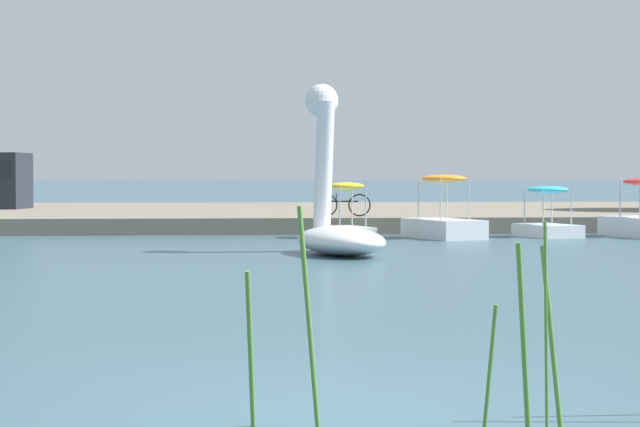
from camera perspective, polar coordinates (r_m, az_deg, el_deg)
The scene contains 8 objects.
ground_plane at distance 8.21m, azimuth 1.30°, elevation -9.64°, with size 655.20×655.20×0.00m, color #385966.
shore_bank_far at distance 40.80m, azimuth -3.50°, elevation -0.08°, with size 128.30×18.26×0.46m, color slate.
swan_boat at distance 23.97m, azimuth 0.81°, elevation -0.09°, with size 2.29×3.47×3.59m.
pedal_boat_yellow at distance 30.22m, azimuth 1.29°, elevation -0.28°, with size 1.48×2.01×1.45m.
pedal_boat_orange at distance 30.14m, azimuth 6.10°, elevation -0.33°, with size 1.97×2.67×1.65m.
pedal_boat_cyan at distance 31.22m, azimuth 11.14°, elevation -0.30°, with size 1.59×2.08×1.35m.
bicycle_parked at distance 33.12m, azimuth 1.13°, elevation 0.43°, with size 1.58×0.32×0.66m.
reed_clump_foreground at distance 7.46m, azimuth 10.73°, elevation -6.31°, with size 3.41×1.24×1.46m.
Camera 1 is at (-0.84, -8.00, 1.64)m, focal length 65.02 mm.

